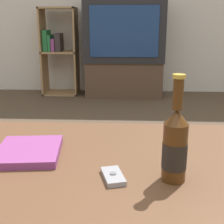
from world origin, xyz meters
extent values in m
cube|color=brown|center=(0.00, 0.00, 0.42)|extent=(1.09, 0.78, 0.04)
cylinder|color=#492F1E|center=(0.49, 0.33, 0.20)|extent=(0.07, 0.07, 0.40)
cube|color=#4C3828|center=(0.10, 2.75, 0.20)|extent=(0.87, 0.39, 0.40)
cube|color=black|center=(0.10, 2.75, 0.74)|extent=(0.89, 0.44, 0.68)
cube|color=navy|center=(0.10, 2.53, 0.74)|extent=(0.73, 0.01, 0.53)
cube|color=#99754C|center=(-0.84, 2.81, 0.50)|extent=(0.02, 0.30, 1.00)
cube|color=#99754C|center=(-0.46, 2.81, 0.50)|extent=(0.02, 0.30, 1.00)
cube|color=#99754C|center=(-0.65, 2.81, 0.01)|extent=(0.41, 0.30, 0.02)
cube|color=#99754C|center=(-0.65, 2.81, 0.50)|extent=(0.41, 0.30, 0.02)
cube|color=#99754C|center=(-0.65, 2.81, 0.99)|extent=(0.41, 0.30, 0.02)
cube|color=#236B38|center=(-0.80, 2.81, 0.63)|extent=(0.05, 0.21, 0.24)
cube|color=#236B38|center=(-0.75, 2.81, 0.60)|extent=(0.03, 0.21, 0.19)
cube|color=#7F3875|center=(-0.71, 2.81, 0.58)|extent=(0.04, 0.21, 0.14)
cube|color=#2D2828|center=(-0.65, 2.81, 0.61)|extent=(0.06, 0.21, 0.20)
cylinder|color=#47280F|center=(0.27, -0.08, 0.52)|extent=(0.06, 0.06, 0.16)
cylinder|color=black|center=(0.27, -0.08, 0.51)|extent=(0.07, 0.07, 0.07)
cone|color=#47280F|center=(0.27, -0.08, 0.61)|extent=(0.06, 0.06, 0.04)
cylinder|color=#47280F|center=(0.27, -0.08, 0.67)|extent=(0.03, 0.03, 0.08)
cylinder|color=#B79333|center=(0.27, -0.08, 0.72)|extent=(0.03, 0.03, 0.01)
cube|color=gray|center=(0.11, -0.09, 0.44)|extent=(0.08, 0.11, 0.01)
cylinder|color=slate|center=(0.11, -0.09, 0.45)|extent=(0.02, 0.02, 0.00)
cube|color=#7F3875|center=(-0.17, 0.06, 0.45)|extent=(0.22, 0.24, 0.02)
camera|label=1|loc=(0.15, -0.85, 0.85)|focal=50.00mm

